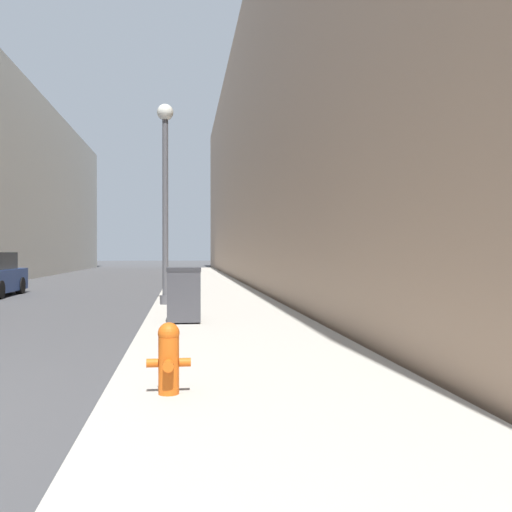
% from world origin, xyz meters
% --- Properties ---
extents(sidewalk_right, '(3.60, 60.00, 0.16)m').
position_xyz_m(sidewalk_right, '(5.64, 18.00, 0.08)').
color(sidewalk_right, '#ADA89E').
rests_on(sidewalk_right, ground).
extents(building_right_stone, '(12.00, 60.00, 13.96)m').
position_xyz_m(building_right_stone, '(13.54, 26.00, 6.98)').
color(building_right_stone, '#9E7F66').
rests_on(building_right_stone, ground).
extents(fire_hydrant, '(0.45, 0.34, 0.74)m').
position_xyz_m(fire_hydrant, '(4.52, 0.63, 0.54)').
color(fire_hydrant, '#D15614').
rests_on(fire_hydrant, sidewalk_right).
extents(trash_bin, '(0.70, 0.57, 1.14)m').
position_xyz_m(trash_bin, '(4.68, 6.55, 0.74)').
color(trash_bin, '#3D3D42').
rests_on(trash_bin, sidewalk_right).
extents(lamppost, '(0.46, 0.46, 5.59)m').
position_xyz_m(lamppost, '(4.17, 10.82, 3.55)').
color(lamppost, '#4C4C51').
rests_on(lamppost, sidewalk_right).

